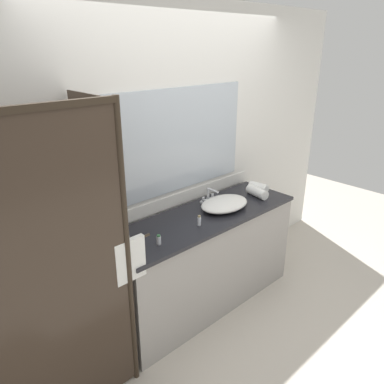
% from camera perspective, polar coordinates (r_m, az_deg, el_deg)
% --- Properties ---
extents(ground_plane, '(8.00, 8.00, 0.00)m').
position_cam_1_polar(ground_plane, '(3.62, 1.82, -16.54)').
color(ground_plane, beige).
extents(wall_back_with_mirror, '(4.40, 0.06, 2.60)m').
position_cam_1_polar(wall_back_with_mirror, '(3.23, -2.20, 4.88)').
color(wall_back_with_mirror, silver).
rests_on(wall_back_with_mirror, ground_plane).
extents(vanity_cabinet, '(1.80, 0.58, 0.90)m').
position_cam_1_polar(vanity_cabinet, '(3.36, 1.80, -10.43)').
color(vanity_cabinet, '#9E9993').
rests_on(vanity_cabinet, ground_plane).
extents(shower_enclosure, '(1.20, 0.59, 2.00)m').
position_cam_1_polar(shower_enclosure, '(2.31, -18.05, -11.25)').
color(shower_enclosure, '#2D2319').
rests_on(shower_enclosure, ground_plane).
extents(sink_basin, '(0.48, 0.33, 0.08)m').
position_cam_1_polar(sink_basin, '(3.26, 5.04, -1.81)').
color(sink_basin, white).
rests_on(sink_basin, vanity_cabinet).
extents(faucet, '(0.17, 0.14, 0.14)m').
position_cam_1_polar(faucet, '(3.38, 2.63, -0.78)').
color(faucet, silver).
rests_on(faucet, vanity_cabinet).
extents(soap_dish, '(0.10, 0.07, 0.04)m').
position_cam_1_polar(soap_dish, '(2.83, -10.91, -6.67)').
color(soap_dish, silver).
rests_on(soap_dish, vanity_cabinet).
extents(amenity_bottle_lotion, '(0.03, 0.03, 0.09)m').
position_cam_1_polar(amenity_bottle_lotion, '(2.94, 1.13, -4.46)').
color(amenity_bottle_lotion, silver).
rests_on(amenity_bottle_lotion, vanity_cabinet).
extents(amenity_bottle_shampoo, '(0.03, 0.03, 0.07)m').
position_cam_1_polar(amenity_bottle_shampoo, '(2.69, -5.17, -7.39)').
color(amenity_bottle_shampoo, silver).
rests_on(amenity_bottle_shampoo, vanity_cabinet).
extents(rolled_towel_near_edge, '(0.12, 0.20, 0.09)m').
position_cam_1_polar(rolled_towel_near_edge, '(3.67, 10.24, 0.72)').
color(rolled_towel_near_edge, white).
rests_on(rolled_towel_near_edge, vanity_cabinet).
extents(rolled_towel_middle, '(0.13, 0.23, 0.09)m').
position_cam_1_polar(rolled_towel_middle, '(3.55, 10.04, -0.01)').
color(rolled_towel_middle, white).
rests_on(rolled_towel_middle, vanity_cabinet).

